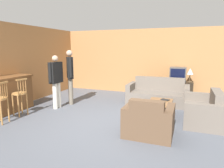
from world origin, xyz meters
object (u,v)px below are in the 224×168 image
(table_lamp, at_px, (190,72))
(person_by_window, at_px, (70,74))
(tv, at_px, (178,74))
(armchair_near, at_px, (149,122))
(tv_unit, at_px, (177,90))
(bar_chair_near, at_px, (0,102))
(couch_far, at_px, (158,95))
(book_on_table, at_px, (165,100))
(coffee_table, at_px, (160,104))
(bar_chair_mid, at_px, (20,96))
(person_by_counter, at_px, (56,79))
(loveseat_right, at_px, (204,111))

(table_lamp, bearing_deg, person_by_window, -150.27)
(tv, bearing_deg, armchair_near, -95.88)
(tv_unit, xyz_separation_m, table_lamp, (0.41, -0.00, 0.67))
(bar_chair_near, relative_size, couch_far, 0.53)
(couch_far, xyz_separation_m, table_lamp, (0.98, 1.02, 0.69))
(tv_unit, bearing_deg, couch_far, -118.80)
(book_on_table, bearing_deg, coffee_table, -118.66)
(bar_chair_mid, xyz_separation_m, couch_far, (3.35, 2.60, -0.24))
(tv, bearing_deg, bar_chair_mid, -137.25)
(tv_unit, height_order, person_by_counter, person_by_counter)
(coffee_table, bearing_deg, person_by_counter, -173.33)
(book_on_table, height_order, person_by_window, person_by_window)
(bar_chair_near, bearing_deg, bar_chair_mid, 90.01)
(bar_chair_mid, height_order, couch_far, bar_chair_mid)
(person_by_window, bearing_deg, armchair_near, -28.22)
(bar_chair_mid, height_order, person_by_counter, person_by_counter)
(loveseat_right, bearing_deg, tv, 107.62)
(couch_far, bearing_deg, tv_unit, 61.20)
(bar_chair_mid, distance_m, tv, 5.34)
(person_by_window, bearing_deg, couch_far, 21.77)
(coffee_table, relative_size, person_by_window, 0.50)
(bar_chair_near, xyz_separation_m, tv, (3.91, 4.24, 0.35))
(tv, bearing_deg, person_by_counter, -141.93)
(bar_chair_near, xyz_separation_m, coffee_table, (3.59, 1.93, -0.20))
(bar_chair_near, distance_m, loveseat_right, 5.02)
(bar_chair_mid, relative_size, armchair_near, 1.04)
(bar_chair_near, distance_m, tv_unit, 5.77)
(person_by_window, bearing_deg, tv_unit, 32.76)
(book_on_table, bearing_deg, tv_unit, 84.38)
(armchair_near, bearing_deg, couch_far, 94.05)
(couch_far, distance_m, armchair_near, 2.64)
(couch_far, relative_size, tv, 3.51)
(couch_far, height_order, person_by_window, person_by_window)
(book_on_table, bearing_deg, table_lamp, 73.57)
(loveseat_right, height_order, book_on_table, loveseat_right)
(loveseat_right, distance_m, tv_unit, 2.55)
(armchair_near, height_order, person_by_window, person_by_window)
(coffee_table, height_order, table_lamp, table_lamp)
(bar_chair_mid, relative_size, person_by_window, 0.58)
(book_on_table, bearing_deg, tv, 84.37)
(armchair_near, distance_m, person_by_window, 3.35)
(couch_far, bearing_deg, bar_chair_near, -136.14)
(bar_chair_mid, bearing_deg, loveseat_right, 14.18)
(loveseat_right, height_order, person_by_window, person_by_window)
(bar_chair_mid, bearing_deg, person_by_counter, 61.84)
(bar_chair_near, relative_size, person_by_counter, 0.64)
(loveseat_right, bearing_deg, coffee_table, 173.36)
(bar_chair_mid, xyz_separation_m, loveseat_right, (4.68, 1.18, -0.25))
(couch_far, distance_m, person_by_counter, 3.34)
(person_by_window, height_order, person_by_counter, person_by_window)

